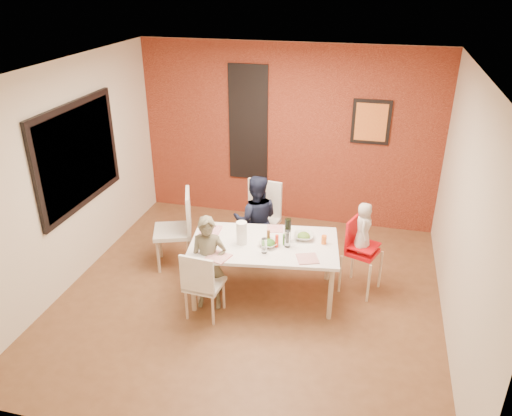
% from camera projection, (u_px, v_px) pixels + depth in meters
% --- Properties ---
extents(ground, '(4.50, 4.50, 0.00)m').
position_uv_depth(ground, '(250.00, 296.00, 6.10)').
color(ground, brown).
rests_on(ground, ground).
extents(ceiling, '(4.50, 4.50, 0.02)m').
position_uv_depth(ceiling, '(249.00, 70.00, 4.92)').
color(ceiling, silver).
rests_on(ceiling, wall_back).
extents(wall_back, '(4.50, 0.02, 2.70)m').
position_uv_depth(wall_back, '(288.00, 135.00, 7.48)').
color(wall_back, beige).
rests_on(wall_back, ground).
extents(wall_front, '(4.50, 0.02, 2.70)m').
position_uv_depth(wall_front, '(169.00, 321.00, 3.54)').
color(wall_front, beige).
rests_on(wall_front, ground).
extents(wall_left, '(0.02, 4.50, 2.70)m').
position_uv_depth(wall_left, '(69.00, 176.00, 6.00)').
color(wall_left, beige).
rests_on(wall_left, ground).
extents(wall_right, '(0.02, 4.50, 2.70)m').
position_uv_depth(wall_right, '(465.00, 217.00, 5.02)').
color(wall_right, beige).
rests_on(wall_right, ground).
extents(brick_accent_wall, '(4.50, 0.02, 2.70)m').
position_uv_depth(brick_accent_wall, '(287.00, 136.00, 7.46)').
color(brick_accent_wall, maroon).
rests_on(brick_accent_wall, ground).
extents(picture_window_frame, '(0.05, 1.70, 1.30)m').
position_uv_depth(picture_window_frame, '(78.00, 155.00, 6.08)').
color(picture_window_frame, black).
rests_on(picture_window_frame, wall_left).
extents(picture_window_pane, '(0.02, 1.55, 1.15)m').
position_uv_depth(picture_window_pane, '(79.00, 156.00, 6.08)').
color(picture_window_pane, black).
rests_on(picture_window_pane, wall_left).
extents(glassblock_strip, '(0.55, 0.03, 1.70)m').
position_uv_depth(glassblock_strip, '(248.00, 124.00, 7.51)').
color(glassblock_strip, silver).
rests_on(glassblock_strip, wall_back).
extents(glassblock_surround, '(0.60, 0.03, 1.76)m').
position_uv_depth(glassblock_surround, '(248.00, 124.00, 7.51)').
color(glassblock_surround, black).
rests_on(glassblock_surround, wall_back).
extents(art_print_frame, '(0.54, 0.03, 0.64)m').
position_uv_depth(art_print_frame, '(371.00, 122.00, 7.05)').
color(art_print_frame, black).
rests_on(art_print_frame, wall_back).
extents(art_print_canvas, '(0.44, 0.01, 0.54)m').
position_uv_depth(art_print_canvas, '(371.00, 122.00, 7.03)').
color(art_print_canvas, orange).
rests_on(art_print_canvas, wall_back).
extents(dining_table, '(1.84, 1.19, 0.71)m').
position_uv_depth(dining_table, '(264.00, 248.00, 5.85)').
color(dining_table, white).
rests_on(dining_table, ground).
extents(chair_near, '(0.42, 0.42, 0.85)m').
position_uv_depth(chair_near, '(202.00, 282.00, 5.52)').
color(chair_near, white).
rests_on(chair_near, ground).
extents(chair_far, '(0.55, 0.55, 1.04)m').
position_uv_depth(chair_far, '(261.00, 215.00, 6.79)').
color(chair_far, silver).
rests_on(chair_far, ground).
extents(chair_left, '(0.62, 0.62, 1.04)m').
position_uv_depth(chair_left, '(179.00, 225.00, 6.52)').
color(chair_left, silver).
rests_on(chair_left, ground).
extents(high_chair, '(0.50, 0.50, 0.95)m').
position_uv_depth(high_chair, '(359.00, 248.00, 6.00)').
color(high_chair, red).
rests_on(high_chair, ground).
extents(child_near, '(0.46, 0.34, 1.16)m').
position_uv_depth(child_near, '(209.00, 263.00, 5.68)').
color(child_near, brown).
rests_on(child_near, ground).
extents(child_far, '(0.69, 0.59, 1.25)m').
position_uv_depth(child_far, '(256.00, 220.00, 6.55)').
color(child_far, black).
rests_on(child_far, ground).
extents(toddler, '(0.21, 0.31, 0.62)m').
position_uv_depth(toddler, '(363.00, 227.00, 5.85)').
color(toddler, beige).
rests_on(toddler, high_chair).
extents(plate_near_left, '(0.29, 0.29, 0.01)m').
position_uv_depth(plate_near_left, '(218.00, 257.00, 5.53)').
color(plate_near_left, white).
rests_on(plate_near_left, dining_table).
extents(plate_far_mid, '(0.24, 0.24, 0.01)m').
position_uv_depth(plate_far_mid, '(275.00, 229.00, 6.13)').
color(plate_far_mid, white).
rests_on(plate_far_mid, dining_table).
extents(plate_near_right, '(0.29, 0.29, 0.01)m').
position_uv_depth(plate_near_right, '(308.00, 259.00, 5.50)').
color(plate_near_right, white).
rests_on(plate_near_right, dining_table).
extents(plate_far_left, '(0.26, 0.26, 0.01)m').
position_uv_depth(plate_far_left, '(211.00, 230.00, 6.10)').
color(plate_far_left, white).
rests_on(plate_far_left, dining_table).
extents(salad_bowl_a, '(0.29, 0.29, 0.05)m').
position_uv_depth(salad_bowl_a, '(269.00, 243.00, 5.76)').
color(salad_bowl_a, white).
rests_on(salad_bowl_a, dining_table).
extents(salad_bowl_b, '(0.27, 0.27, 0.06)m').
position_uv_depth(salad_bowl_b, '(304.00, 236.00, 5.91)').
color(salad_bowl_b, silver).
rests_on(salad_bowl_b, dining_table).
extents(wine_bottle, '(0.08, 0.08, 0.28)m').
position_uv_depth(wine_bottle, '(288.00, 230.00, 5.81)').
color(wine_bottle, black).
rests_on(wine_bottle, dining_table).
extents(wine_glass_a, '(0.06, 0.06, 0.18)m').
position_uv_depth(wine_glass_a, '(264.00, 246.00, 5.59)').
color(wine_glass_a, white).
rests_on(wine_glass_a, dining_table).
extents(wine_glass_b, '(0.07, 0.07, 0.20)m').
position_uv_depth(wine_glass_b, '(287.00, 239.00, 5.71)').
color(wine_glass_b, white).
rests_on(wine_glass_b, dining_table).
extents(paper_towel_roll, '(0.12, 0.12, 0.28)m').
position_uv_depth(paper_towel_roll, '(242.00, 233.00, 5.76)').
color(paper_towel_roll, white).
rests_on(paper_towel_roll, dining_table).
extents(condiment_red, '(0.04, 0.04, 0.15)m').
position_uv_depth(condiment_red, '(277.00, 241.00, 5.71)').
color(condiment_red, red).
rests_on(condiment_red, dining_table).
extents(condiment_green, '(0.04, 0.04, 0.14)m').
position_uv_depth(condiment_green, '(284.00, 240.00, 5.76)').
color(condiment_green, '#2C6923').
rests_on(condiment_green, dining_table).
extents(condiment_brown, '(0.04, 0.04, 0.15)m').
position_uv_depth(condiment_brown, '(268.00, 236.00, 5.82)').
color(condiment_brown, brown).
rests_on(condiment_brown, dining_table).
extents(sippy_cup, '(0.06, 0.06, 0.11)m').
position_uv_depth(sippy_cup, '(324.00, 240.00, 5.79)').
color(sippy_cup, orange).
rests_on(sippy_cup, dining_table).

